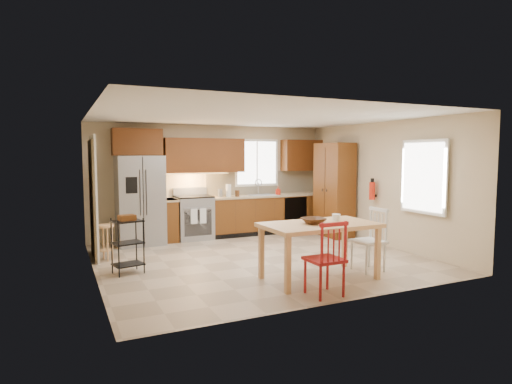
{
  "coord_description": "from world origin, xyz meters",
  "views": [
    {
      "loc": [
        -3.21,
        -6.76,
        1.84
      ],
      "look_at": [
        0.12,
        0.4,
        1.15
      ],
      "focal_mm": 30.0,
      "sensor_mm": 36.0,
      "label": 1
    }
  ],
  "objects": [
    {
      "name": "floor",
      "position": [
        0.0,
        0.0,
        0.0
      ],
      "size": [
        5.5,
        5.5,
        0.0
      ],
      "primitive_type": "plane",
      "color": "tan",
      "rests_on": "ground"
    },
    {
      "name": "ceiling",
      "position": [
        0.0,
        0.0,
        2.5
      ],
      "size": [
        5.5,
        5.0,
        0.02
      ],
      "primitive_type": "cube",
      "color": "silver",
      "rests_on": "ground"
    },
    {
      "name": "wall_back",
      "position": [
        0.0,
        2.5,
        1.25
      ],
      "size": [
        5.5,
        0.02,
        2.5
      ],
      "primitive_type": "cube",
      "color": "#CCB793",
      "rests_on": "ground"
    },
    {
      "name": "wall_front",
      "position": [
        0.0,
        -2.5,
        1.25
      ],
      "size": [
        5.5,
        0.02,
        2.5
      ],
      "primitive_type": "cube",
      "color": "#CCB793",
      "rests_on": "ground"
    },
    {
      "name": "wall_left",
      "position": [
        -2.75,
        0.0,
        1.25
      ],
      "size": [
        0.02,
        5.0,
        2.5
      ],
      "primitive_type": "cube",
      "color": "#CCB793",
      "rests_on": "ground"
    },
    {
      "name": "wall_right",
      "position": [
        2.75,
        0.0,
        1.25
      ],
      "size": [
        0.02,
        5.0,
        2.5
      ],
      "primitive_type": "cube",
      "color": "#CCB793",
      "rests_on": "ground"
    },
    {
      "name": "refrigerator",
      "position": [
        -1.7,
        2.12,
        0.91
      ],
      "size": [
        0.92,
        0.75,
        1.82
      ],
      "primitive_type": "cube",
      "color": "gray",
      "rests_on": "floor"
    },
    {
      "name": "range_stove",
      "position": [
        -0.55,
        2.19,
        0.46
      ],
      "size": [
        0.76,
        0.63,
        0.92
      ],
      "primitive_type": "cube",
      "color": "gray",
      "rests_on": "floor"
    },
    {
      "name": "base_cabinet_narrow",
      "position": [
        -1.1,
        2.2,
        0.45
      ],
      "size": [
        0.3,
        0.6,
        0.9
      ],
      "primitive_type": "cube",
      "color": "#5B3110",
      "rests_on": "floor"
    },
    {
      "name": "base_cabinet_run",
      "position": [
        1.29,
        2.2,
        0.45
      ],
      "size": [
        2.92,
        0.6,
        0.9
      ],
      "primitive_type": "cube",
      "color": "#5B3110",
      "rests_on": "floor"
    },
    {
      "name": "dishwasher",
      "position": [
        1.85,
        1.91,
        0.45
      ],
      "size": [
        0.6,
        0.02,
        0.78
      ],
      "primitive_type": "cube",
      "color": "black",
      "rests_on": "floor"
    },
    {
      "name": "backsplash",
      "position": [
        1.29,
        2.48,
        1.18
      ],
      "size": [
        2.92,
        0.03,
        0.55
      ],
      "primitive_type": "cube",
      "color": "beige",
      "rests_on": "wall_back"
    },
    {
      "name": "upper_over_fridge",
      "position": [
        -1.7,
        2.33,
        2.1
      ],
      "size": [
        1.0,
        0.35,
        0.55
      ],
      "primitive_type": "cube",
      "color": "#56250E",
      "rests_on": "wall_back"
    },
    {
      "name": "upper_left_block",
      "position": [
        -0.25,
        2.33,
        1.83
      ],
      "size": [
        1.8,
        0.35,
        0.75
      ],
      "primitive_type": "cube",
      "color": "#56250E",
      "rests_on": "wall_back"
    },
    {
      "name": "upper_right_block",
      "position": [
        2.25,
        2.33,
        1.83
      ],
      "size": [
        1.0,
        0.35,
        0.75
      ],
      "primitive_type": "cube",
      "color": "#56250E",
      "rests_on": "wall_back"
    },
    {
      "name": "window_back",
      "position": [
        1.1,
        2.48,
        1.65
      ],
      "size": [
        1.12,
        0.04,
        1.12
      ],
      "primitive_type": "cube",
      "color": "white",
      "rests_on": "wall_back"
    },
    {
      "name": "sink",
      "position": [
        1.1,
        2.2,
        0.86
      ],
      "size": [
        0.62,
        0.46,
        0.16
      ],
      "primitive_type": "cube",
      "color": "gray",
      "rests_on": "base_cabinet_run"
    },
    {
      "name": "undercab_glow",
      "position": [
        -0.55,
        2.3,
        1.43
      ],
      "size": [
        1.6,
        0.3,
        0.01
      ],
      "primitive_type": "cube",
      "color": "#FFBF66",
      "rests_on": "wall_back"
    },
    {
      "name": "soap_bottle",
      "position": [
        1.48,
        2.1,
        1.0
      ],
      "size": [
        0.09,
        0.09,
        0.19
      ],
      "primitive_type": "imported",
      "color": "red",
      "rests_on": "base_cabinet_run"
    },
    {
      "name": "paper_towel",
      "position": [
        0.25,
        2.15,
        1.04
      ],
      "size": [
        0.12,
        0.12,
        0.28
      ],
      "primitive_type": "cylinder",
      "color": "silver",
      "rests_on": "base_cabinet_run"
    },
    {
      "name": "canister_steel",
      "position": [
        0.05,
        2.15,
        0.99
      ],
      "size": [
        0.11,
        0.11,
        0.18
      ],
      "primitive_type": "cylinder",
      "color": "gray",
      "rests_on": "base_cabinet_run"
    },
    {
      "name": "canister_wood",
      "position": [
        0.45,
        2.12,
        0.97
      ],
      "size": [
        0.1,
        0.1,
        0.14
      ],
      "primitive_type": "cylinder",
      "color": "#482513",
      "rests_on": "base_cabinet_run"
    },
    {
      "name": "pantry",
      "position": [
        2.43,
        1.2,
        1.05
      ],
      "size": [
        0.5,
        0.95,
        2.1
      ],
      "primitive_type": "cube",
      "color": "#5B3110",
      "rests_on": "floor"
    },
    {
      "name": "fire_extinguisher",
      "position": [
        2.63,
        0.15,
        1.1
      ],
      "size": [
        0.12,
        0.12,
        0.36
      ],
      "primitive_type": "cylinder",
      "color": "red",
      "rests_on": "wall_right"
    },
    {
      "name": "window_right",
      "position": [
        2.68,
        -1.15,
        1.45
      ],
      "size": [
        0.04,
        1.02,
        1.32
      ],
      "primitive_type": "cube",
      "color": "white",
      "rests_on": "wall_right"
    },
    {
      "name": "doorway",
      "position": [
        -2.67,
        1.3,
        1.05
      ],
      "size": [
        0.04,
        0.95,
        2.1
      ],
      "primitive_type": "cube",
      "color": "#8C7A59",
      "rests_on": "wall_left"
    },
    {
      "name": "dining_table",
      "position": [
        0.26,
        -1.52,
        0.41
      ],
      "size": [
        1.7,
        0.97,
        0.82
      ],
      "primitive_type": null,
      "rotation": [
        0.0,
        0.0,
        0.01
      ],
      "color": "tan",
      "rests_on": "floor"
    },
    {
      "name": "chair_red",
      "position": [
        -0.09,
        -2.17,
        0.49
      ],
      "size": [
        0.47,
        0.47,
        0.99
      ],
      "primitive_type": null,
      "rotation": [
        0.0,
        0.0,
        0.01
      ],
      "color": "maroon",
      "rests_on": "floor"
    },
    {
      "name": "chair_white",
      "position": [
        1.21,
        -1.47,
        0.49
      ],
      "size": [
        0.47,
        0.47,
        0.99
      ],
      "primitive_type": null,
      "rotation": [
        0.0,
        0.0,
        1.58
      ],
      "color": "silver",
      "rests_on": "floor"
    },
    {
      "name": "table_bowl",
      "position": [
        0.15,
        -1.52,
        0.83
      ],
      "size": [
        0.35,
        0.35,
        0.08
      ],
      "primitive_type": "imported",
      "rotation": [
        0.0,
        0.0,
        0.01
      ],
      "color": "#482513",
      "rests_on": "dining_table"
    },
    {
      "name": "table_jar",
      "position": [
        0.63,
        -1.41,
        0.86
      ],
      "size": [
        0.13,
        0.13,
        0.16
      ],
      "primitive_type": "cylinder",
      "rotation": [
        0.0,
        0.0,
        0.01
      ],
      "color": "silver",
      "rests_on": "dining_table"
    },
    {
      "name": "bar_stool",
      "position": [
        -2.5,
        1.01,
        0.31
      ],
      "size": [
        0.4,
        0.4,
        0.63
      ],
      "primitive_type": null,
      "rotation": [
        0.0,
        0.0,
        -0.4
      ],
      "color": "tan",
      "rests_on": "floor"
    },
    {
      "name": "utility_cart",
      "position": [
        -2.27,
        -0.02,
        0.43
      ],
      "size": [
        0.5,
        0.43,
        0.87
      ],
      "primitive_type": null,
      "rotation": [
        0.0,
        0.0,
        0.22
      ],
      "color": "black",
      "rests_on": "floor"
    }
  ]
}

